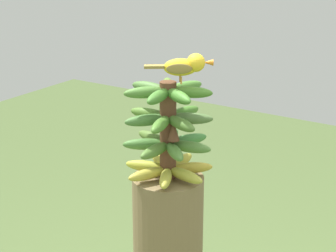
% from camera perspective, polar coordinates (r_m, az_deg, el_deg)
% --- Properties ---
extents(banana_bunch, '(0.28, 0.28, 0.30)m').
position_cam_1_polar(banana_bunch, '(1.82, 0.00, -0.47)').
color(banana_bunch, brown).
rests_on(banana_bunch, banana_tree).
extents(perched_bird, '(0.13, 0.17, 0.09)m').
position_cam_1_polar(perched_bird, '(1.75, 1.68, 5.70)').
color(perched_bird, '#C68933').
rests_on(perched_bird, banana_bunch).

